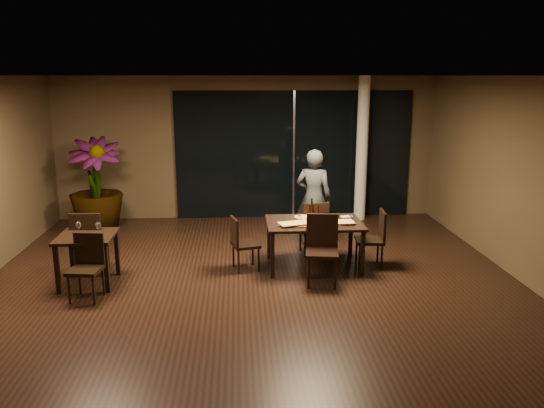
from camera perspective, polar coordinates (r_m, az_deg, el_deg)
The scene contains 32 objects.
ground at distance 7.81m, azimuth -2.07°, elevation -8.94°, with size 8.00×8.00×0.00m, color black.
wall_back at distance 11.36m, azimuth -2.76°, elevation 6.06°, with size 8.00×0.10×3.00m, color #433724.
wall_front at distance 3.50m, azimuth -0.25°, elevation -11.72°, with size 8.00×0.10×3.00m, color #433724.
wall_right at distance 8.50m, azimuth 26.31°, elevation 2.07°, with size 0.10×8.00×3.00m, color #433724.
ceiling at distance 7.21m, azimuth -2.28°, elevation 13.81°, with size 8.00×8.00×0.04m, color white.
window_panel at distance 11.35m, azimuth 2.33°, elevation 5.30°, with size 5.00×0.06×2.70m, color black.
column at distance 11.26m, azimuth 9.65°, elevation 5.82°, with size 0.24×0.24×3.00m, color silver.
main_table at distance 8.42m, azimuth 4.54°, elevation -2.40°, with size 1.50×1.00×0.75m.
side_table at distance 8.18m, azimuth -19.28°, elevation -4.03°, with size 0.80×0.80×0.75m.
chair_main_far at distance 9.01m, azimuth 4.57°, elevation -2.31°, with size 0.48×0.48×0.94m.
chair_main_near at distance 7.85m, azimuth 5.40°, elevation -4.45°, with size 0.53×0.53×1.02m.
chair_main_left at distance 8.33m, azimuth -3.36°, elevation -3.98°, with size 0.49×0.49×0.86m.
chair_main_right at distance 8.61m, azimuth 11.00°, elevation -3.37°, with size 0.46×0.46×0.92m.
chair_side_far at distance 8.58m, azimuth -19.08°, elevation -3.64°, with size 0.48×0.48×1.00m.
chair_side_near at distance 7.73m, azimuth -19.27°, elevation -5.99°, with size 0.47×0.47×0.90m.
diner at distance 9.48m, azimuth 4.50°, elevation 0.67°, with size 0.59×0.40×1.75m, color #2F3235.
potted_plant at distance 10.93m, azimuth -18.45°, elevation 1.96°, with size 1.00×1.00×1.83m, color #1B521C.
pizza_board_left at distance 8.20m, azimuth 2.60°, elevation -2.22°, with size 0.55×0.28×0.01m, color #3F2914.
pizza_board_right at distance 8.31m, azimuth 6.93°, elevation -2.10°, with size 0.57×0.28×0.01m, color #4C3018.
oblong_pizza_left at distance 8.20m, azimuth 2.60°, elevation -2.10°, with size 0.51×0.24×0.02m, color maroon, non-canonical shape.
oblong_pizza_right at distance 8.30m, azimuth 6.93°, elevation -1.99°, with size 0.52×0.24×0.02m, color maroon, non-canonical shape.
round_pizza at distance 8.62m, azimuth 3.35°, elevation -1.44°, with size 0.27×0.27×0.01m, color red.
bottle_a at distance 8.43m, azimuth 4.33°, elevation -0.76°, with size 0.07×0.07×0.31m, color black, non-canonical shape.
bottle_b at distance 8.38m, azimuth 4.98°, elevation -1.00°, with size 0.06×0.06×0.27m, color black, non-canonical shape.
bottle_c at distance 8.46m, azimuth 4.28°, elevation -0.56°, with size 0.08×0.08×0.35m, color black, non-canonical shape.
tumbler_left at distance 8.45m, azimuth 2.98°, elevation -1.51°, with size 0.07×0.07×0.08m, color white.
tumbler_right at distance 8.52m, azimuth 5.71°, elevation -1.43°, with size 0.07×0.07×0.08m, color white.
napkin_near at distance 8.44m, azimuth 8.16°, elevation -1.89°, with size 0.18×0.10×0.01m, color silver.
napkin_far at distance 8.73m, azimuth 8.04°, elevation -1.35°, with size 0.18×0.10×0.01m, color white.
wine_glass_a at distance 8.19m, azimuth -20.08°, elevation -2.47°, with size 0.08×0.08×0.18m, color white, non-canonical shape.
wine_glass_b at distance 8.04m, azimuth -18.17°, elevation -2.60°, with size 0.08×0.08×0.19m, color white, non-canonical shape.
side_napkin at distance 7.98m, azimuth -19.15°, elevation -3.44°, with size 0.18×0.11×0.01m, color silver.
Camera 1 is at (-0.19, -7.21, 3.00)m, focal length 35.00 mm.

